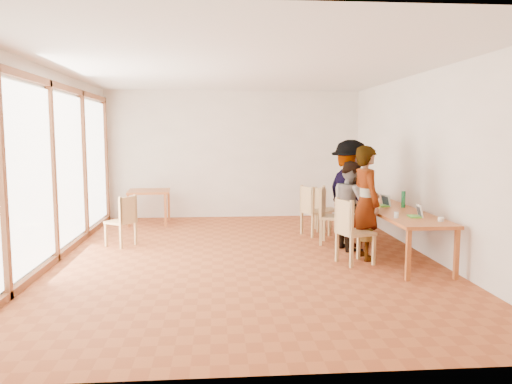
% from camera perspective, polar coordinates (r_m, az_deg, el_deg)
% --- Properties ---
extents(ground, '(8.00, 8.00, 0.00)m').
position_cam_1_polar(ground, '(8.15, -1.45, -7.46)').
color(ground, '#A14E27').
rests_on(ground, ground).
extents(wall_back, '(6.00, 0.10, 3.00)m').
position_cam_1_polar(wall_back, '(11.91, -2.54, 4.31)').
color(wall_back, silver).
rests_on(wall_back, ground).
extents(wall_front, '(6.00, 0.10, 3.00)m').
position_cam_1_polar(wall_front, '(3.95, 1.71, -0.47)').
color(wall_front, silver).
rests_on(wall_front, ground).
extents(wall_right, '(0.10, 8.00, 3.00)m').
position_cam_1_polar(wall_right, '(8.62, 18.87, 3.06)').
color(wall_right, silver).
rests_on(wall_right, ground).
extents(window_wall, '(0.10, 8.00, 3.00)m').
position_cam_1_polar(window_wall, '(8.30, -22.36, 2.79)').
color(window_wall, white).
rests_on(window_wall, ground).
extents(ceiling, '(6.00, 8.00, 0.04)m').
position_cam_1_polar(ceiling, '(7.97, -1.52, 14.09)').
color(ceiling, white).
rests_on(ceiling, wall_back).
extents(communal_table, '(0.80, 4.00, 0.75)m').
position_cam_1_polar(communal_table, '(8.96, 14.55, -1.81)').
color(communal_table, '#B55A28').
rests_on(communal_table, ground).
extents(side_table, '(0.90, 0.90, 0.75)m').
position_cam_1_polar(side_table, '(11.27, -12.12, -0.20)').
color(side_table, '#B55A28').
rests_on(side_table, ground).
extents(chair_near, '(0.59, 0.59, 0.54)m').
position_cam_1_polar(chair_near, '(7.74, 10.66, -3.66)').
color(chair_near, tan).
rests_on(chair_near, ground).
extents(chair_mid, '(0.62, 0.62, 0.55)m').
position_cam_1_polar(chair_mid, '(9.11, 8.23, -1.96)').
color(chair_mid, tan).
rests_on(chair_mid, ground).
extents(chair_far, '(0.59, 0.59, 0.52)m').
position_cam_1_polar(chair_far, '(9.80, 6.34, -1.53)').
color(chair_far, tan).
rests_on(chair_far, ground).
extents(chair_empty, '(0.52, 0.52, 0.47)m').
position_cam_1_polar(chair_empty, '(10.36, 7.77, -1.41)').
color(chair_empty, tan).
rests_on(chair_empty, ground).
extents(chair_spare, '(0.59, 0.59, 0.48)m').
position_cam_1_polar(chair_spare, '(9.12, -14.82, -2.60)').
color(chair_spare, tan).
rests_on(chair_spare, ground).
extents(person_near, '(0.52, 0.72, 1.81)m').
position_cam_1_polar(person_near, '(8.10, 12.49, -1.20)').
color(person_near, gray).
rests_on(person_near, ground).
extents(person_mid, '(0.68, 0.82, 1.53)m').
position_cam_1_polar(person_mid, '(8.75, 10.80, -1.49)').
color(person_mid, gray).
rests_on(person_mid, ground).
extents(person_far, '(0.96, 1.35, 1.89)m').
position_cam_1_polar(person_far, '(8.99, 10.68, -0.13)').
color(person_far, gray).
rests_on(person_far, ground).
extents(laptop_near, '(0.21, 0.24, 0.19)m').
position_cam_1_polar(laptop_near, '(7.83, 17.91, -2.38)').
color(laptop_near, '#58BF3B').
rests_on(laptop_near, communal_table).
extents(laptop_mid, '(0.27, 0.28, 0.20)m').
position_cam_1_polar(laptop_mid, '(8.85, 14.39, -1.23)').
color(laptop_mid, '#58BF3B').
rests_on(laptop_mid, communal_table).
extents(laptop_far, '(0.27, 0.29, 0.20)m').
position_cam_1_polar(laptop_far, '(9.71, 12.32, -0.49)').
color(laptop_far, '#58BF3B').
rests_on(laptop_far, communal_table).
extents(yellow_mug, '(0.16, 0.16, 0.09)m').
position_cam_1_polar(yellow_mug, '(8.51, 13.65, -1.58)').
color(yellow_mug, yellow).
rests_on(yellow_mug, communal_table).
extents(green_bottle, '(0.07, 0.07, 0.28)m').
position_cam_1_polar(green_bottle, '(8.77, 16.48, -0.81)').
color(green_bottle, '#146B33').
rests_on(green_bottle, communal_table).
extents(clear_glass, '(0.07, 0.07, 0.09)m').
position_cam_1_polar(clear_glass, '(7.68, 15.75, -2.54)').
color(clear_glass, silver).
rests_on(clear_glass, communal_table).
extents(condiment_cup, '(0.08, 0.08, 0.06)m').
position_cam_1_polar(condiment_cup, '(7.56, 20.37, -2.96)').
color(condiment_cup, white).
rests_on(condiment_cup, communal_table).
extents(pink_phone, '(0.05, 0.10, 0.01)m').
position_cam_1_polar(pink_phone, '(10.33, 10.07, -0.29)').
color(pink_phone, '#C73849').
rests_on(pink_phone, communal_table).
extents(black_pouch, '(0.16, 0.26, 0.09)m').
position_cam_1_polar(black_pouch, '(9.22, 12.28, -0.93)').
color(black_pouch, black).
rests_on(black_pouch, communal_table).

